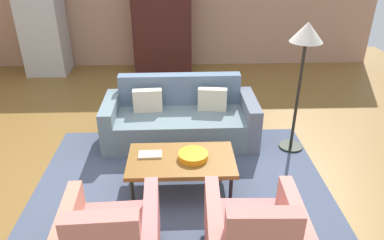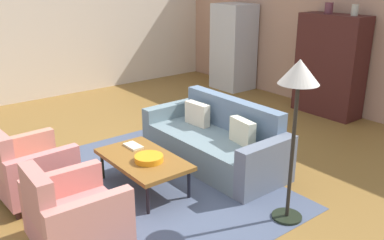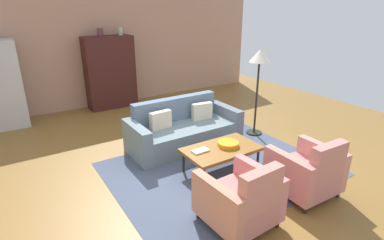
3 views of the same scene
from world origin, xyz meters
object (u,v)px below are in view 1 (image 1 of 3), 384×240
Objects in this scene: coffee_table at (181,161)px; fruit_bowl at (193,156)px; armchair_right at (254,239)px; refrigerator at (43,28)px; floor_lamp at (305,45)px; book_stack at (150,155)px; couch at (180,119)px; cabinet at (162,28)px.

coffee_table is 3.57× the size of fruit_bowl.
armchair_right is 0.48× the size of refrigerator.
floor_lamp is at bearing -37.18° from refrigerator.
fruit_bowl is 1.91m from floor_lamp.
armchair_right is 3.32× the size of book_stack.
floor_lamp is (1.39, 0.84, 1.01)m from fruit_bowl.
couch is at bearing 96.44° from fruit_bowl.
couch is 4.04m from refrigerator.
cabinet is at bearing 96.53° from fruit_bowl.
book_stack is at bearing 168.00° from coffee_table.
book_stack is 2.27m from floor_lamp.
floor_lamp reaches higher than coffee_table.
floor_lamp is (1.52, 0.84, 1.08)m from coffee_table.
armchair_right is at bearing 103.78° from couch.
couch is 2.40× the size of armchair_right.
cabinet reaches higher than floor_lamp.
couch is at bearing 167.18° from floor_lamp.
cabinet is at bearing -83.93° from couch.
refrigerator is 1.08× the size of floor_lamp.
refrigerator reaches higher than armchair_right.
coffee_table is at bearing 119.00° from armchair_right.
armchair_right is at bearing -52.60° from book_stack.
refrigerator is at bearing -46.95° from couch.
couch is 1.17m from book_stack.
cabinet is at bearing 94.73° from coffee_table.
armchair_right is 1.26m from fruit_bowl.
book_stack is 0.14× the size of refrigerator.
floor_lamp is (1.86, -3.34, 0.54)m from cabinet.
fruit_bowl is (-0.46, 1.17, 0.09)m from armchair_right.
cabinet is at bearing 89.93° from book_stack.
cabinet reaches higher than armchair_right.
refrigerator is at bearing 123.98° from coffee_table.
armchair_right is 5.46m from cabinet.
floor_lamp reaches higher than fruit_bowl.
cabinet reaches higher than couch.
refrigerator is at bearing 125.25° from fruit_bowl.
armchair_right reaches higher than couch.
armchair_right is 6.25m from refrigerator.
floor_lamp reaches higher than armchair_right.
floor_lamp reaches higher than book_stack.
armchair_right is at bearing -114.65° from floor_lamp.
book_stack is (-0.95, 1.24, 0.07)m from armchair_right.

